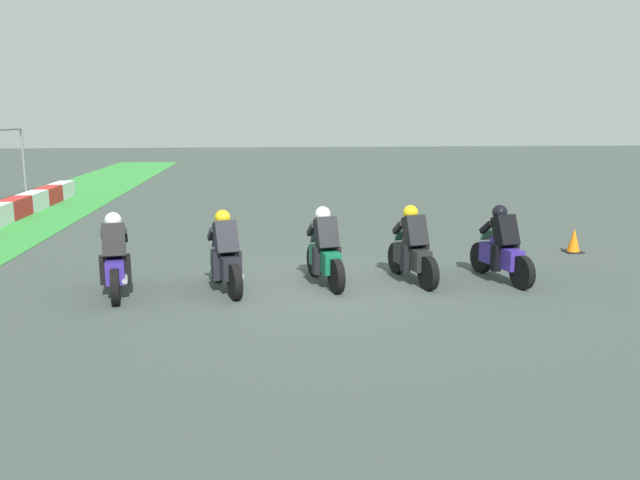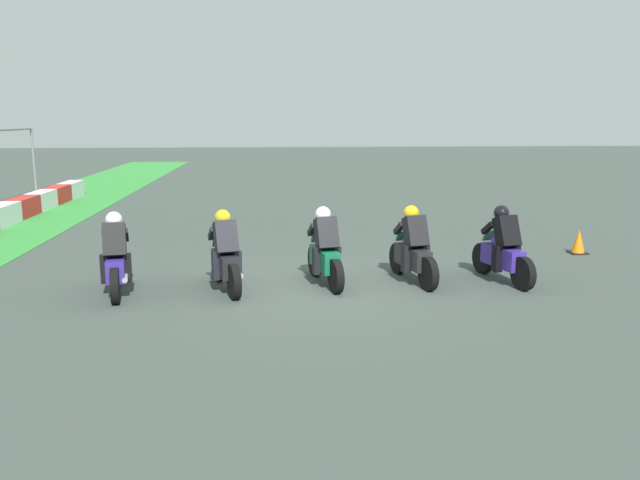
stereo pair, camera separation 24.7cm
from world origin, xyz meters
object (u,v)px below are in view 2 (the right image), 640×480
Objects in this scene: rider_lane_c at (325,253)px; rider_lane_e at (116,260)px; rider_lane_b at (413,251)px; rider_lane_d at (225,257)px; rider_lane_a at (503,251)px; traffic_cone at (579,242)px.

rider_lane_e is (-0.35, 3.88, 0.00)m from rider_lane_c.
rider_lane_d is (-0.28, 3.64, 0.00)m from rider_lane_b.
rider_lane_a is 0.99× the size of rider_lane_e.
rider_lane_a is at bearing -104.20° from rider_lane_d.
rider_lane_c is at bearing 110.16° from traffic_cone.
traffic_cone is (2.56, -8.20, -0.35)m from rider_lane_d.
rider_lane_e is at bearing 79.60° from rider_lane_a.
rider_lane_b is at bearing -100.55° from rider_lane_c.
rider_lane_a is 1.78m from rider_lane_b.
rider_lane_a is 5.42m from rider_lane_d.
rider_lane_e reaches higher than traffic_cone.
rider_lane_c is 1.01× the size of rider_lane_d.
rider_lane_c is 3.47× the size of traffic_cone.
rider_lane_e is (-0.38, 5.62, 0.00)m from rider_lane_b.
rider_lane_c is 1.92m from rider_lane_d.
rider_lane_b is at bearing -101.44° from rider_lane_d.
rider_lane_d is 0.98× the size of rider_lane_e.
rider_lane_e is at bearing 104.68° from traffic_cone.
rider_lane_b is 5.11m from traffic_cone.
rider_lane_b reaches higher than traffic_cone.
rider_lane_e is 3.48× the size of traffic_cone.
rider_lane_e is at bearing 83.73° from rider_lane_c.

